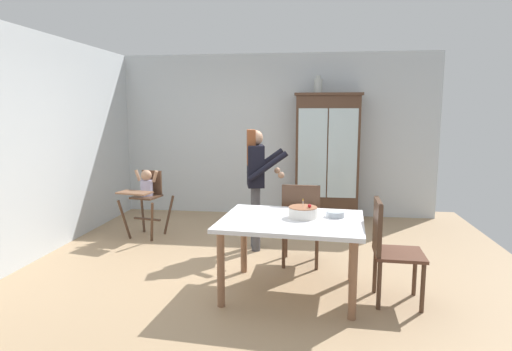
{
  "coord_description": "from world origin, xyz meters",
  "views": [
    {
      "loc": [
        0.65,
        -4.65,
        1.77
      ],
      "look_at": [
        -0.07,
        0.7,
        0.95
      ],
      "focal_mm": 30.25,
      "sensor_mm": 36.0,
      "label": 1
    }
  ],
  "objects_px": {
    "ceramic_vase": "(318,85)",
    "serving_bowl": "(335,214)",
    "dining_table": "(292,228)",
    "dining_chair_right_end": "(388,244)",
    "dining_chair_far_side": "(301,219)",
    "high_chair_with_toddler": "(146,191)",
    "china_cabinet": "(327,157)",
    "adult_person": "(256,174)",
    "birthday_cake": "(303,212)"
  },
  "relations": [
    {
      "from": "birthday_cake",
      "to": "dining_chair_far_side",
      "type": "relative_size",
      "value": 0.29
    },
    {
      "from": "china_cabinet",
      "to": "adult_person",
      "type": "relative_size",
      "value": 1.33
    },
    {
      "from": "dining_chair_right_end",
      "to": "high_chair_with_toddler",
      "type": "bearing_deg",
      "value": 62.34
    },
    {
      "from": "serving_bowl",
      "to": "high_chair_with_toddler",
      "type": "bearing_deg",
      "value": 149.26
    },
    {
      "from": "dining_chair_far_side",
      "to": "serving_bowl",
      "type": "bearing_deg",
      "value": 120.64
    },
    {
      "from": "birthday_cake",
      "to": "dining_chair_right_end",
      "type": "distance_m",
      "value": 0.83
    },
    {
      "from": "adult_person",
      "to": "dining_table",
      "type": "height_order",
      "value": "adult_person"
    },
    {
      "from": "serving_bowl",
      "to": "dining_chair_far_side",
      "type": "relative_size",
      "value": 0.19
    },
    {
      "from": "china_cabinet",
      "to": "adult_person",
      "type": "height_order",
      "value": "china_cabinet"
    },
    {
      "from": "china_cabinet",
      "to": "dining_chair_far_side",
      "type": "relative_size",
      "value": 2.13
    },
    {
      "from": "birthday_cake",
      "to": "ceramic_vase",
      "type": "bearing_deg",
      "value": 87.2
    },
    {
      "from": "high_chair_with_toddler",
      "to": "china_cabinet",
      "type": "bearing_deg",
      "value": 39.86
    },
    {
      "from": "birthday_cake",
      "to": "serving_bowl",
      "type": "height_order",
      "value": "birthday_cake"
    },
    {
      "from": "adult_person",
      "to": "dining_chair_far_side",
      "type": "bearing_deg",
      "value": -145.95
    },
    {
      "from": "high_chair_with_toddler",
      "to": "dining_chair_far_side",
      "type": "height_order",
      "value": "dining_chair_far_side"
    },
    {
      "from": "china_cabinet",
      "to": "ceramic_vase",
      "type": "bearing_deg",
      "value": 178.7
    },
    {
      "from": "dining_chair_far_side",
      "to": "high_chair_with_toddler",
      "type": "bearing_deg",
      "value": -22.05
    },
    {
      "from": "adult_person",
      "to": "ceramic_vase",
      "type": "bearing_deg",
      "value": -35.99
    },
    {
      "from": "china_cabinet",
      "to": "adult_person",
      "type": "xyz_separation_m",
      "value": [
        -0.93,
        -1.69,
        -0.06
      ]
    },
    {
      "from": "china_cabinet",
      "to": "birthday_cake",
      "type": "xyz_separation_m",
      "value": [
        -0.31,
        -2.94,
        -0.23
      ]
    },
    {
      "from": "birthday_cake",
      "to": "china_cabinet",
      "type": "bearing_deg",
      "value": 84.05
    },
    {
      "from": "adult_person",
      "to": "serving_bowl",
      "type": "relative_size",
      "value": 8.5
    },
    {
      "from": "high_chair_with_toddler",
      "to": "serving_bowl",
      "type": "relative_size",
      "value": 5.28
    },
    {
      "from": "dining_chair_far_side",
      "to": "dining_chair_right_end",
      "type": "xyz_separation_m",
      "value": [
        0.82,
        -0.81,
        0.0
      ]
    },
    {
      "from": "ceramic_vase",
      "to": "dining_table",
      "type": "bearing_deg",
      "value": -94.68
    },
    {
      "from": "ceramic_vase",
      "to": "adult_person",
      "type": "relative_size",
      "value": 0.18
    },
    {
      "from": "ceramic_vase",
      "to": "dining_chair_right_end",
      "type": "xyz_separation_m",
      "value": [
        0.64,
        -3.08,
        -1.6
      ]
    },
    {
      "from": "ceramic_vase",
      "to": "dining_chair_right_end",
      "type": "height_order",
      "value": "ceramic_vase"
    },
    {
      "from": "serving_bowl",
      "to": "dining_chair_far_side",
      "type": "bearing_deg",
      "value": 120.17
    },
    {
      "from": "birthday_cake",
      "to": "dining_chair_right_end",
      "type": "height_order",
      "value": "dining_chair_right_end"
    },
    {
      "from": "adult_person",
      "to": "serving_bowl",
      "type": "distance_m",
      "value": 1.51
    },
    {
      "from": "china_cabinet",
      "to": "birthday_cake",
      "type": "distance_m",
      "value": 2.96
    },
    {
      "from": "ceramic_vase",
      "to": "serving_bowl",
      "type": "distance_m",
      "value": 3.19
    },
    {
      "from": "high_chair_with_toddler",
      "to": "dining_chair_far_side",
      "type": "bearing_deg",
      "value": -11.03
    },
    {
      "from": "birthday_cake",
      "to": "serving_bowl",
      "type": "relative_size",
      "value": 1.56
    },
    {
      "from": "china_cabinet",
      "to": "adult_person",
      "type": "bearing_deg",
      "value": -118.74
    },
    {
      "from": "dining_table",
      "to": "dining_chair_far_side",
      "type": "xyz_separation_m",
      "value": [
        0.07,
        0.74,
        -0.09
      ]
    },
    {
      "from": "ceramic_vase",
      "to": "birthday_cake",
      "type": "distance_m",
      "value": 3.25
    },
    {
      "from": "dining_table",
      "to": "serving_bowl",
      "type": "distance_m",
      "value": 0.45
    },
    {
      "from": "high_chair_with_toddler",
      "to": "dining_table",
      "type": "distance_m",
      "value": 2.68
    },
    {
      "from": "high_chair_with_toddler",
      "to": "serving_bowl",
      "type": "bearing_deg",
      "value": -19.25
    },
    {
      "from": "dining_chair_right_end",
      "to": "dining_chair_far_side",
      "type": "bearing_deg",
      "value": 47.35
    },
    {
      "from": "china_cabinet",
      "to": "serving_bowl",
      "type": "xyz_separation_m",
      "value": [
        0.01,
        -2.87,
        -0.26
      ]
    },
    {
      "from": "adult_person",
      "to": "serving_bowl",
      "type": "bearing_deg",
      "value": -153.09
    },
    {
      "from": "ceramic_vase",
      "to": "high_chair_with_toddler",
      "type": "relative_size",
      "value": 0.28
    },
    {
      "from": "high_chair_with_toddler",
      "to": "birthday_cake",
      "type": "distance_m",
      "value": 2.72
    },
    {
      "from": "adult_person",
      "to": "dining_chair_right_end",
      "type": "bearing_deg",
      "value": -146.26
    },
    {
      "from": "ceramic_vase",
      "to": "dining_table",
      "type": "height_order",
      "value": "ceramic_vase"
    },
    {
      "from": "ceramic_vase",
      "to": "adult_person",
      "type": "bearing_deg",
      "value": -114.29
    },
    {
      "from": "china_cabinet",
      "to": "dining_table",
      "type": "distance_m",
      "value": 3.06
    }
  ]
}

